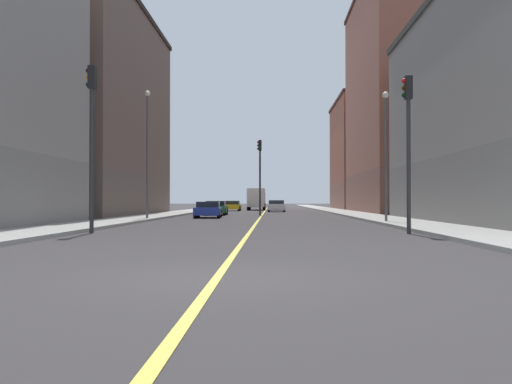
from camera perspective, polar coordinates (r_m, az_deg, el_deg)
The scene contains 18 objects.
ground_plane at distance 9.40m, azimuth -4.00°, elevation -8.79°, with size 400.00×400.00×0.00m, color #353131.
sidewalk_left at distance 58.73m, azimuth 8.81°, elevation -2.03°, with size 3.17×168.00×0.15m, color #9E9B93.
sidewalk_right at distance 58.99m, azimuth -7.17°, elevation -2.03°, with size 3.17×168.00×0.15m, color #9E9B93.
lane_center_stripe at distance 58.29m, azimuth 0.80°, elevation -2.11°, with size 0.16×154.00×0.01m, color #E5D14C.
building_left_mid at distance 59.37m, azimuth 15.69°, elevation 9.07°, with size 10.97×21.58×22.95m.
building_left_far at distance 78.91m, azimuth 12.08°, elevation 3.73°, with size 10.97×17.67×15.11m.
building_right_midblock at distance 49.30m, azimuth -17.44°, elevation 7.78°, with size 10.97×23.15×17.31m.
traffic_light_left_near at distance 22.42m, azimuth 15.32°, elevation 5.97°, with size 0.40×0.32×6.11m.
traffic_light_right_near at distance 22.97m, azimuth -16.49°, elevation 6.51°, with size 0.40×0.32×6.60m.
traffic_light_median_far at distance 48.22m, azimuth 0.39°, elevation 2.58°, with size 0.40×0.32×6.51m.
street_lamp_left_near at distance 31.65m, azimuth 13.17°, elevation 4.96°, with size 0.36×0.36×7.16m.
street_lamp_right_near at distance 36.80m, azimuth -11.08°, elevation 5.04°, with size 0.36×0.36×8.26m.
car_white at distance 62.44m, azimuth 2.11°, elevation -1.45°, with size 1.96×3.93×1.30m.
car_green at distance 48.38m, azimuth -4.12°, elevation -1.65°, with size 1.87×4.12×1.23m.
car_yellow at distance 67.74m, azimuth -2.39°, elevation -1.43°, with size 1.89×4.22×1.23m.
car_red at distance 72.58m, azimuth 1.98°, elevation -1.37°, with size 1.96×4.05×1.29m.
car_blue at distance 41.15m, azimuth -4.92°, elevation -1.83°, with size 2.03×4.25×1.19m.
box_truck at distance 73.40m, azimuth 0.05°, elevation -0.67°, with size 2.33×7.90×2.79m.
Camera 1 is at (0.93, -9.27, 1.30)m, focal length 39.03 mm.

